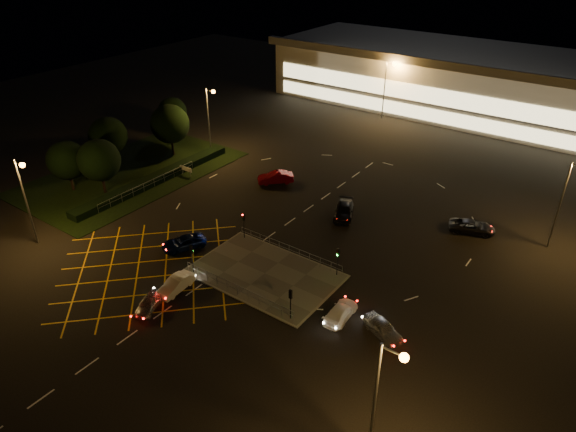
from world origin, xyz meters
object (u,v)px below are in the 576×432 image
Objects in this scene: car_right_silver at (383,328)px; car_approach_white at (341,312)px; car_left_blue at (184,243)px; car_queue_white at (176,284)px; car_near_silver at (149,303)px; car_far_dkgrey at (344,211)px; signal_nw at (244,220)px; signal_se at (291,298)px; signal_sw at (192,253)px; signal_ne at (338,256)px; car_east_grey at (472,227)px; car_circ_red at (276,177)px.

car_right_silver reaches higher than car_approach_white.
car_right_silver is 4.05m from car_approach_white.
car_queue_white is at bearing -22.68° from car_left_blue.
car_far_dkgrey is (5.87, 25.18, 0.12)m from car_near_silver.
signal_nw is 6.90m from car_left_blue.
signal_se is 1.00× the size of signal_nw.
signal_sw is 1.00× the size of signal_ne.
signal_se is at bearing -180.00° from signal_sw.
car_far_dkgrey is at bearing 90.61° from car_east_grey.
car_left_blue is at bearing 114.91° from car_right_silver.
signal_nw reaches higher than car_east_grey.
car_queue_white is 15.93m from car_approach_white.
car_far_dkgrey is at bearing 83.97° from car_left_blue.
car_east_grey reaches higher than car_near_silver.
car_approach_white is (3.50, -5.19, -1.73)m from signal_ne.
car_approach_white is (15.50, -5.19, -1.73)m from signal_nw.
signal_nw is 12.76m from car_far_dkgrey.
car_far_dkgrey is at bearing -109.07° from signal_sw.
car_east_grey is at bearing -105.72° from car_approach_white.
car_circ_red is at bearing 144.20° from car_far_dkgrey.
signal_se reaches higher than car_east_grey.
signal_nw is 0.61× the size of car_far_dkgrey.
signal_ne is at bearing 132.50° from car_east_grey.
car_east_grey is at bearing 68.76° from car_left_blue.
car_queue_white is (-11.33, -3.01, -1.68)m from signal_se.
car_left_blue is (-4.13, -5.26, -1.71)m from signal_nw.
car_queue_white is 0.95× the size of car_approach_white.
signal_se reaches higher than car_approach_white.
signal_se is 0.61× the size of car_far_dkgrey.
car_circ_red reaches higher than car_east_grey.
car_near_silver is at bearing 126.74° from car_east_grey.
signal_ne is at bearing 39.73° from car_queue_white.
car_right_silver is 31.18m from car_circ_red.
signal_se is 11.85m from car_queue_white.
car_queue_white is at bearing -128.99° from car_far_dkgrey.
car_left_blue is (-4.79, 5.73, -0.03)m from car_queue_white.
signal_sw is 0.86× the size of car_near_silver.
car_near_silver is 0.88× the size of car_queue_white.
signal_ne reaches higher than car_left_blue.
car_near_silver is 0.90× the size of car_right_silver.
car_queue_white is 0.88× the size of car_left_blue.
signal_sw is 12.00m from signal_se.
car_east_grey is at bearing -2.83° from car_far_dkgrey.
car_queue_white is at bearing 131.90° from car_right_silver.
signal_se is 0.86× the size of car_near_silver.
signal_ne is 9.20m from car_right_silver.
car_circ_red is at bearing 78.15° from car_right_silver.
car_east_grey is (0.66, 21.14, 0.01)m from car_right_silver.
car_circ_red is 28.15m from car_approach_white.
signal_se is at bearing 35.29° from car_approach_white.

